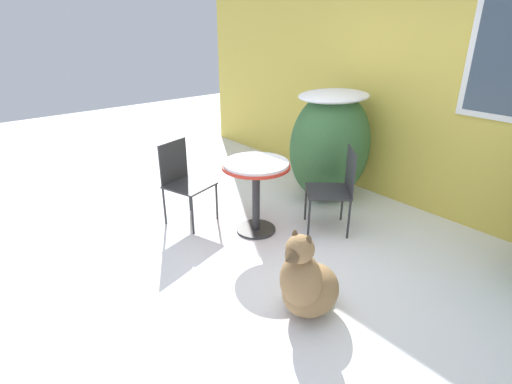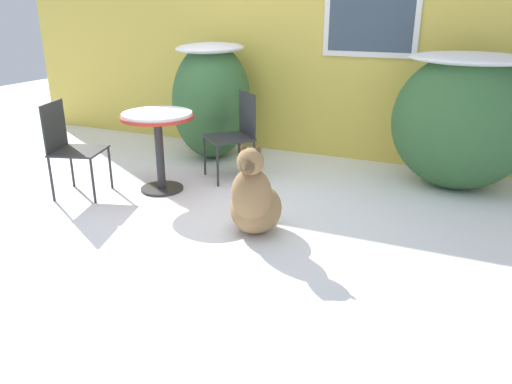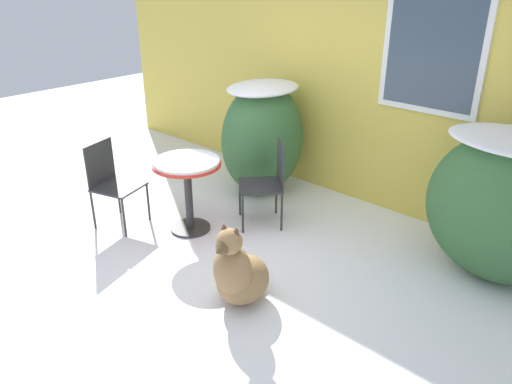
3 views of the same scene
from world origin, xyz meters
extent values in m
plane|color=white|center=(0.00, 0.00, 0.00)|extent=(16.00, 16.00, 0.00)
cube|color=#DBC14C|center=(0.00, 2.20, 1.58)|extent=(8.00, 0.06, 3.16)
cube|color=white|center=(0.92, 2.16, 1.99)|extent=(1.05, 0.04, 1.55)
cube|color=#3D4C5B|center=(0.92, 2.14, 1.99)|extent=(0.93, 0.01, 1.43)
ellipsoid|color=#386638|center=(-0.78, 1.57, 0.68)|extent=(0.87, 1.10, 1.36)
ellipsoid|color=white|center=(-0.78, 1.57, 1.30)|extent=(0.74, 0.93, 0.12)
ellipsoid|color=#386638|center=(2.00, 1.59, 0.68)|extent=(1.36, 0.97, 1.35)
cylinder|color=#2D2D30|center=(-0.69, 0.31, 0.01)|extent=(0.43, 0.43, 0.03)
cylinder|color=#2D2D30|center=(-0.69, 0.31, 0.38)|extent=(0.08, 0.08, 0.71)
cylinder|color=red|center=(-0.69, 0.31, 0.75)|extent=(0.70, 0.70, 0.03)
cylinder|color=white|center=(-0.69, 0.31, 0.78)|extent=(0.67, 0.67, 0.03)
cube|color=#2D2D30|center=(-0.23, 0.92, 0.45)|extent=(0.63, 0.63, 0.02)
cube|color=#2D2D30|center=(-0.09, 1.08, 0.68)|extent=(0.32, 0.28, 0.46)
cylinder|color=#2D2D30|center=(-0.52, 0.90, 0.22)|extent=(0.02, 0.02, 0.44)
cylinder|color=#2D2D30|center=(-0.21, 0.63, 0.22)|extent=(0.02, 0.02, 0.44)
cylinder|color=#2D2D30|center=(-0.25, 1.21, 0.22)|extent=(0.02, 0.02, 0.44)
cylinder|color=#2D2D30|center=(0.06, 0.94, 0.22)|extent=(0.02, 0.02, 0.44)
cube|color=#2D2D30|center=(-1.31, -0.12, 0.45)|extent=(0.56, 0.56, 0.02)
cube|color=#2D2D30|center=(-1.52, -0.19, 0.68)|extent=(0.14, 0.40, 0.46)
cylinder|color=#2D2D30|center=(-1.06, -0.26, 0.22)|extent=(0.02, 0.02, 0.44)
cylinder|color=#2D2D30|center=(-1.18, 0.13, 0.22)|extent=(0.02, 0.02, 0.44)
cylinder|color=#2D2D30|center=(-1.45, -0.38, 0.22)|extent=(0.02, 0.02, 0.44)
cylinder|color=#2D2D30|center=(-1.57, 0.01, 0.22)|extent=(0.02, 0.02, 0.44)
ellipsoid|color=#937047|center=(0.59, -0.20, 0.20)|extent=(0.50, 0.56, 0.40)
ellipsoid|color=#937047|center=(0.61, -0.35, 0.37)|extent=(0.37, 0.34, 0.44)
sphere|color=#937047|center=(0.62, -0.38, 0.65)|extent=(0.21, 0.21, 0.21)
cone|color=brown|center=(0.64, -0.51, 0.64)|extent=(0.13, 0.09, 0.12)
ellipsoid|color=brown|center=(0.56, -0.37, 0.73)|extent=(0.05, 0.04, 0.09)
ellipsoid|color=brown|center=(0.67, -0.35, 0.73)|extent=(0.05, 0.04, 0.09)
ellipsoid|color=#937047|center=(0.54, 0.03, 0.09)|extent=(0.12, 0.24, 0.08)
camera|label=1|loc=(2.26, -2.14, 2.14)|focal=28.00mm
camera|label=2|loc=(2.13, -3.64, 1.76)|focal=35.00mm
camera|label=3|loc=(3.02, -2.69, 2.61)|focal=35.00mm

